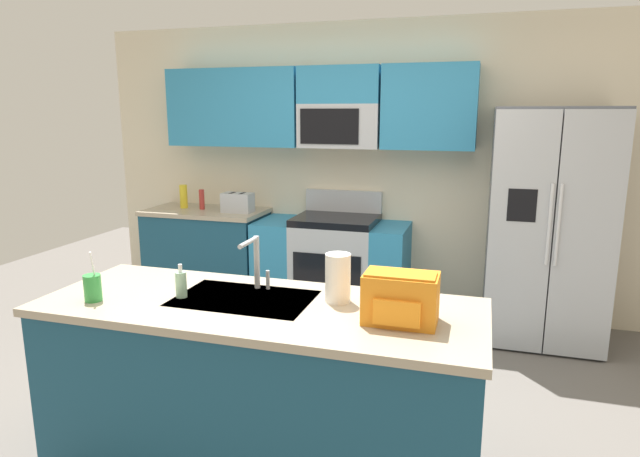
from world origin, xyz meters
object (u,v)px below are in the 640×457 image
at_px(toaster, 238,203).
at_px(backpack, 401,297).
at_px(drink_cup_green, 93,288).
at_px(soap_dispenser, 181,284).
at_px(sink_faucet, 256,259).
at_px(pepper_mill, 202,199).
at_px(range_oven, 332,266).
at_px(bottle_yellow, 184,196).
at_px(paper_towel_roll, 338,278).
at_px(refrigerator, 547,227).

bearing_deg(toaster, backpack, -50.86).
height_order(drink_cup_green, soap_dispenser, drink_cup_green).
distance_m(toaster, sink_faucet, 2.30).
bearing_deg(pepper_mill, range_oven, 0.11).
distance_m(bottle_yellow, paper_towel_roll, 3.02).
distance_m(toaster, pepper_mill, 0.40).
distance_m(bottle_yellow, sink_faucet, 2.68).
height_order(refrigerator, drink_cup_green, refrigerator).
bearing_deg(sink_faucet, drink_cup_green, -150.73).
bearing_deg(toaster, bottle_yellow, 174.13).
xyz_separation_m(drink_cup_green, backpack, (1.48, 0.15, 0.05)).
bearing_deg(refrigerator, pepper_mill, 178.70).
height_order(pepper_mill, sink_faucet, sink_faucet).
distance_m(drink_cup_green, backpack, 1.49).
relative_size(pepper_mill, paper_towel_roll, 0.79).
xyz_separation_m(soap_dispenser, paper_towel_roll, (0.77, 0.16, 0.05)).
xyz_separation_m(toaster, paper_towel_roll, (1.52, -2.09, 0.03)).
distance_m(range_oven, paper_towel_roll, 2.31).
relative_size(drink_cup_green, backpack, 0.79).
relative_size(refrigerator, backpack, 5.78).
bearing_deg(sink_faucet, bottle_yellow, 128.42).
height_order(drink_cup_green, paper_towel_roll, drink_cup_green).
xyz_separation_m(range_oven, bottle_yellow, (-1.49, 0.01, 0.57)).
distance_m(refrigerator, paper_towel_roll, 2.37).
bearing_deg(refrigerator, sink_faucet, -128.48).
bearing_deg(soap_dispenser, sink_faucet, 34.73).
bearing_deg(pepper_mill, toaster, -7.15).
xyz_separation_m(bottle_yellow, soap_dispenser, (1.36, -2.32, -0.04)).
height_order(bottle_yellow, paper_towel_roll, paper_towel_roll).
relative_size(range_oven, refrigerator, 0.74).
bearing_deg(bottle_yellow, refrigerator, -1.42).
bearing_deg(paper_towel_roll, sink_faucet, 173.29).
bearing_deg(backpack, sink_faucet, 163.19).
xyz_separation_m(range_oven, paper_towel_roll, (0.63, -2.15, 0.58)).
bearing_deg(refrigerator, backpack, -109.93).
height_order(bottle_yellow, backpack, backpack).
distance_m(drink_cup_green, soap_dispenser, 0.42).
relative_size(bottle_yellow, soap_dispenser, 1.33).
relative_size(toaster, backpack, 0.88).
bearing_deg(bottle_yellow, drink_cup_green, -68.72).
relative_size(refrigerator, drink_cup_green, 7.36).
distance_m(toaster, backpack, 2.94).
xyz_separation_m(pepper_mill, soap_dispenser, (1.15, -2.31, -0.03)).
xyz_separation_m(bottle_yellow, drink_cup_green, (0.97, -2.49, -0.05)).
bearing_deg(backpack, pepper_mill, 134.05).
bearing_deg(range_oven, paper_towel_roll, -73.70).
height_order(refrigerator, backpack, refrigerator).
bearing_deg(range_oven, soap_dispenser, -93.44).
distance_m(paper_towel_roll, backpack, 0.38).
xyz_separation_m(refrigerator, sink_faucet, (-1.61, -2.02, 0.14)).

